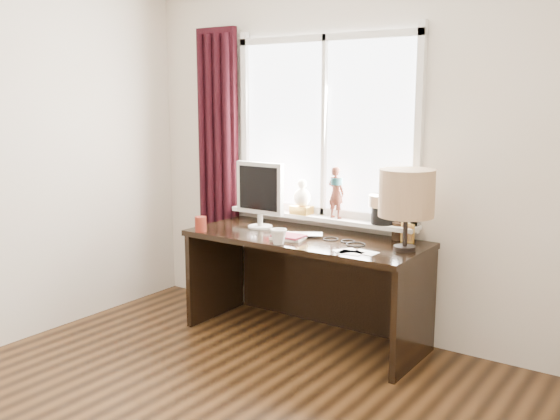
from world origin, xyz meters
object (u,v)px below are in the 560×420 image
Objects in this scene: mug at (279,236)px; table_lamp at (407,194)px; laptop at (300,235)px; desk at (312,267)px; monitor at (260,191)px; red_cup at (201,224)px.

mug is 0.21× the size of table_lamp.
laptop is 0.18× the size of desk.
mug is 0.50m from desk.
table_lamp is (1.17, -0.03, 0.09)m from monitor.
red_cup is 0.22× the size of monitor.
laptop is at bearing -11.27° from monitor.
red_cup is 0.06× the size of desk.
table_lamp is (0.76, 0.32, 0.31)m from mug.
laptop is at bearing 90.41° from mug.
table_lamp is at bearing -1.54° from monitor.
mug is (0.00, -0.27, 0.04)m from laptop.
desk is at bearing 87.49° from mug.
laptop is 0.64× the size of monitor.
desk is 3.27× the size of table_lamp.
red_cup reaches higher than desk.
laptop is 2.86× the size of red_cup.
mug is 0.23× the size of monitor.
mug and red_cup have the same top height.
monitor is (-0.41, 0.08, 0.27)m from laptop.
mug is at bearing -92.51° from desk.
desk is (0.71, 0.40, -0.30)m from red_cup.
monitor is 0.94× the size of table_lamp.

